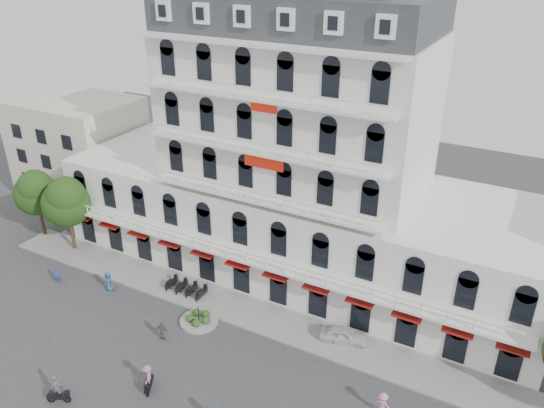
% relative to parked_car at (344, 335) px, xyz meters
% --- Properties ---
extents(ground, '(120.00, 120.00, 0.00)m').
position_rel_parked_car_xyz_m(ground, '(-8.45, -9.50, -0.66)').
color(ground, '#38383A').
rests_on(ground, ground).
extents(sidewalk, '(53.00, 4.00, 0.16)m').
position_rel_parked_car_xyz_m(sidewalk, '(-8.45, -0.50, -0.58)').
color(sidewalk, gray).
rests_on(sidewalk, ground).
extents(main_building, '(45.00, 15.00, 25.80)m').
position_rel_parked_car_xyz_m(main_building, '(-8.45, 8.50, 9.30)').
color(main_building, silver).
rests_on(main_building, ground).
extents(flank_building_west, '(14.00, 10.00, 12.00)m').
position_rel_parked_car_xyz_m(flank_building_west, '(-38.45, 10.50, 5.34)').
color(flank_building_west, beige).
rests_on(flank_building_west, ground).
extents(traffic_island, '(3.20, 3.20, 1.60)m').
position_rel_parked_car_xyz_m(traffic_island, '(-11.45, -3.50, -0.40)').
color(traffic_island, gray).
rests_on(traffic_island, ground).
extents(parked_scooter_row, '(4.40, 1.80, 1.10)m').
position_rel_parked_car_xyz_m(parked_scooter_row, '(-14.80, -0.70, -0.66)').
color(parked_scooter_row, black).
rests_on(parked_scooter_row, ground).
extents(tree_west_outer, '(4.50, 4.48, 7.76)m').
position_rel_parked_car_xyz_m(tree_west_outer, '(-34.40, 0.48, 4.69)').
color(tree_west_outer, '#382314').
rests_on(tree_west_outer, ground).
extents(tree_west_inner, '(4.76, 4.76, 8.25)m').
position_rel_parked_car_xyz_m(tree_west_inner, '(-29.40, -0.02, 5.03)').
color(tree_west_inner, '#382314').
rests_on(tree_west_inner, ground).
extents(parked_car, '(4.12, 2.49, 1.31)m').
position_rel_parked_car_xyz_m(parked_car, '(0.00, 0.00, 0.00)').
color(parked_car, silver).
rests_on(parked_car, ground).
extents(rider_west, '(1.57, 1.00, 2.35)m').
position_rel_parked_car_xyz_m(rider_west, '(-14.96, -15.06, 0.44)').
color(rider_west, black).
rests_on(rider_west, ground).
extents(rider_center, '(1.09, 1.56, 2.20)m').
position_rel_parked_car_xyz_m(rider_center, '(-10.22, -11.24, 0.51)').
color(rider_center, black).
rests_on(rider_center, ground).
extents(pedestrian_left, '(0.97, 0.67, 1.91)m').
position_rel_parked_car_xyz_m(pedestrian_left, '(-21.22, -3.64, 0.30)').
color(pedestrian_left, '#29557B').
rests_on(pedestrian_left, ground).
extents(pedestrian_mid, '(1.09, 0.63, 1.75)m').
position_rel_parked_car_xyz_m(pedestrian_mid, '(-12.71, -6.63, 0.22)').
color(pedestrian_mid, '#595860').
rests_on(pedestrian_mid, ground).
extents(pedestrian_right, '(1.21, 0.76, 1.79)m').
position_rel_parked_car_xyz_m(pedestrian_right, '(4.89, -5.50, 0.24)').
color(pedestrian_right, pink).
rests_on(pedestrian_right, ground).
extents(pedestrian_far, '(0.63, 0.69, 1.58)m').
position_rel_parked_car_xyz_m(pedestrian_far, '(-26.12, -5.05, 0.13)').
color(pedestrian_far, navy).
rests_on(pedestrian_far, ground).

